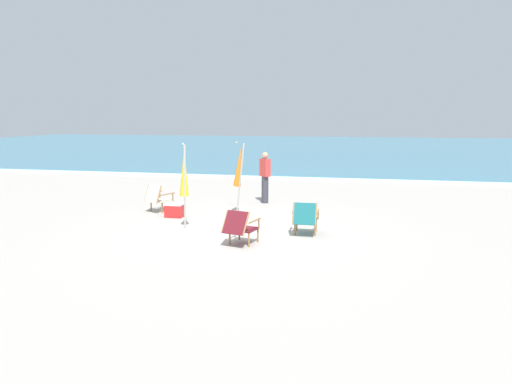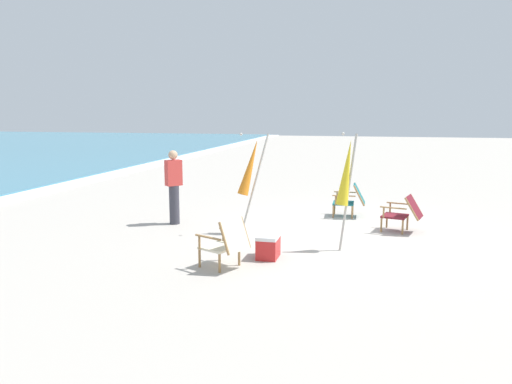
% 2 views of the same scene
% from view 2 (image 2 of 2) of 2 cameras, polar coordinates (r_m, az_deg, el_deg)
% --- Properties ---
extents(ground_plane, '(80.00, 80.00, 0.00)m').
position_cam_2_polar(ground_plane, '(10.52, 9.75, -4.48)').
color(ground_plane, '#B2AAA0').
extents(beach_chair_mid_center, '(0.60, 0.76, 0.79)m').
position_cam_2_polar(beach_chair_mid_center, '(11.95, 10.76, -0.79)').
color(beach_chair_mid_center, '#196066').
rests_on(beach_chair_mid_center, ground).
extents(beach_chair_back_left, '(0.75, 0.90, 0.77)m').
position_cam_2_polar(beach_chair_back_left, '(10.69, 16.51, -2.21)').
color(beach_chair_back_left, maroon).
rests_on(beach_chair_back_left, ground).
extents(beach_chair_far_center, '(0.81, 0.87, 0.81)m').
position_cam_2_polar(beach_chair_far_center, '(7.92, -3.40, -5.71)').
color(beach_chair_far_center, beige).
rests_on(beach_chair_far_center, ground).
extents(umbrella_furled_yellow, '(0.37, 0.42, 2.11)m').
position_cam_2_polar(umbrella_furled_yellow, '(8.90, 10.30, 2.07)').
color(umbrella_furled_yellow, '#B7B2A8').
rests_on(umbrella_furled_yellow, ground).
extents(umbrella_furled_orange, '(0.49, 0.64, 2.05)m').
position_cam_2_polar(umbrella_furled_orange, '(10.06, -0.65, 2.78)').
color(umbrella_furled_orange, '#B7B2A8').
rests_on(umbrella_furled_orange, ground).
extents(person_near_chairs, '(0.38, 0.38, 1.63)m').
position_cam_2_polar(person_near_chairs, '(11.07, -9.37, 0.63)').
color(person_near_chairs, '#383842').
rests_on(person_near_chairs, ground).
extents(cooler_box, '(0.49, 0.35, 0.40)m').
position_cam_2_polar(cooler_box, '(8.52, 1.41, -6.21)').
color(cooler_box, red).
rests_on(cooler_box, ground).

